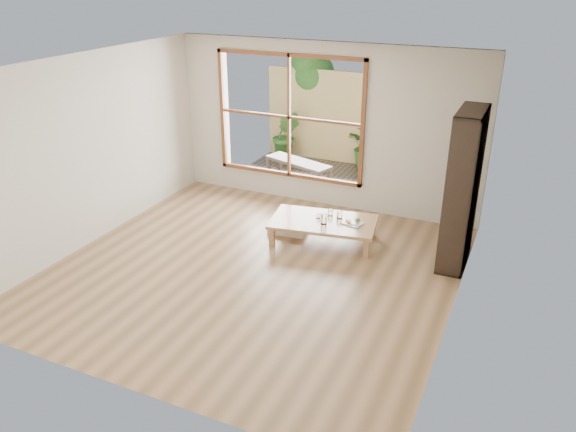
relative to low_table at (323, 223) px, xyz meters
name	(u,v)px	position (x,y,z in m)	size (l,w,h in m)	color
ground	(255,269)	(-0.51, -1.14, -0.28)	(5.00, 5.00, 0.00)	#AB8055
low_table	(323,223)	(0.00, 0.00, 0.00)	(1.59, 1.06, 0.32)	tan
floor_cushion	(291,226)	(-0.59, 0.17, -0.24)	(0.56, 0.56, 0.08)	silver
bookshelf	(462,190)	(1.80, 0.16, 0.74)	(0.33, 0.92, 2.05)	black
glass_tall	(324,219)	(0.05, -0.11, 0.12)	(0.08, 0.08, 0.16)	silver
glass_mid	(340,215)	(0.18, 0.16, 0.09)	(0.08, 0.08, 0.11)	silver
glass_short	(330,213)	(0.03, 0.19, 0.08)	(0.07, 0.07, 0.09)	silver
glass_small	(318,216)	(-0.09, 0.04, 0.07)	(0.06, 0.06, 0.07)	silver
food_tray	(353,222)	(0.42, 0.06, 0.06)	(0.31, 0.26, 0.09)	white
deck	(314,177)	(-1.11, 2.42, -0.28)	(2.80, 2.00, 0.05)	#3C332C
garden_bench	(298,164)	(-1.25, 1.97, 0.09)	(1.34, 0.77, 0.41)	black
bamboo_fence	(334,117)	(-1.11, 3.42, 0.62)	(2.80, 0.06, 1.80)	tan
shrub_right	(369,147)	(-0.34, 3.27, 0.16)	(0.76, 0.66, 0.84)	#336726
shrub_left	(286,135)	(-2.01, 3.11, 0.24)	(0.55, 0.44, 1.00)	#336726
garden_tree	(309,75)	(-1.79, 3.72, 1.34)	(1.04, 0.85, 2.22)	#4C3D2D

